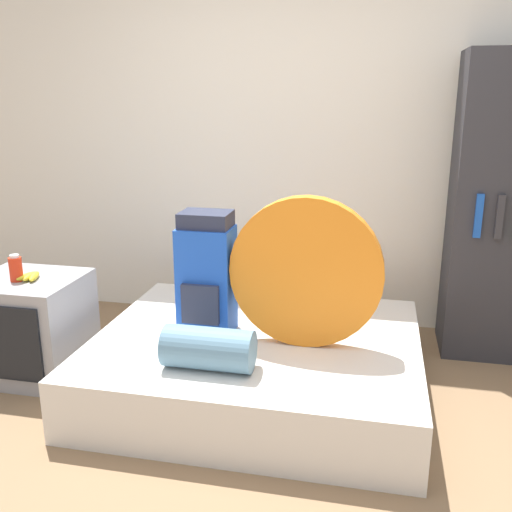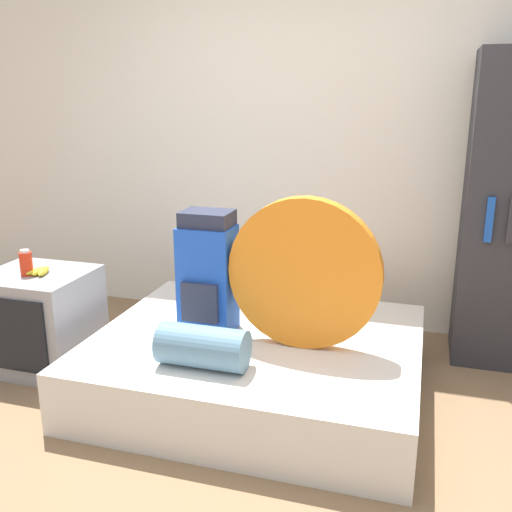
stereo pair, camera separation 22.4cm
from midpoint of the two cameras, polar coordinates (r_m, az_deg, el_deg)
ground_plane at (r=2.67m, az=-3.86°, el=-20.74°), size 16.00×16.00×0.00m
wall_back at (r=3.97m, az=3.31°, el=11.65°), size 8.00×0.05×2.60m
bed at (r=3.20m, az=-1.92°, el=-10.66°), size 1.73×1.46×0.33m
backpack at (r=3.08m, az=-7.05°, el=-1.97°), size 0.29×0.25×0.67m
tent_bag at (r=2.89m, az=2.82°, el=-1.69°), size 0.79×0.09×0.79m
sleeping_roll at (r=2.76m, az=-7.12°, el=-9.20°), size 0.43×0.21×0.21m
television at (r=3.62m, az=-23.30°, el=-6.49°), size 0.59×0.55×0.59m
canister at (r=3.48m, az=-24.62°, el=-1.16°), size 0.07×0.07×0.15m
banana_bunch at (r=3.49m, az=-23.31°, el=-1.89°), size 0.12×0.15×0.04m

